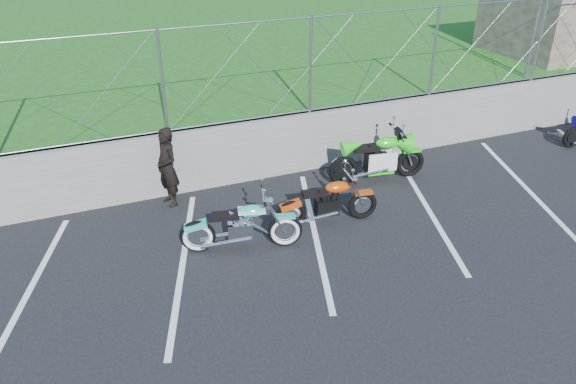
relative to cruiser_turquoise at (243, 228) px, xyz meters
name	(u,v)px	position (x,y,z in m)	size (l,w,h in m)	color
ground	(340,263)	(1.33, -1.02, -0.41)	(90.00, 90.00, 0.00)	black
retaining_wall	(266,148)	(1.33, 2.48, 0.24)	(30.00, 0.22, 1.30)	slate
grass_field	(168,44)	(1.33, 12.48, 0.24)	(30.00, 20.00, 1.30)	#194C14
chain_link_fence	(264,71)	(1.33, 2.48, 1.89)	(28.00, 0.03, 2.00)	gray
sign_pole	(538,14)	(8.53, 2.88, 2.39)	(0.08, 0.08, 3.00)	gray
parking_lines	(373,220)	(2.53, -0.02, -0.41)	(18.29, 4.31, 0.01)	silver
cruiser_turquoise	(243,228)	(0.00, 0.00, 0.00)	(2.02, 0.74, 1.03)	black
naked_orange	(329,204)	(1.71, 0.20, 0.00)	(1.92, 0.65, 0.96)	black
sportbike_green	(379,160)	(3.44, 1.39, 0.06)	(2.12, 0.76, 1.10)	black
person_standing	(167,167)	(-0.82, 2.05, 0.37)	(0.57, 0.37, 1.56)	black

